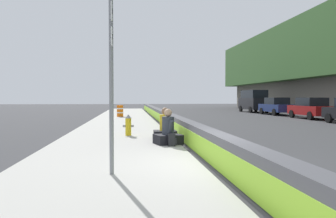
{
  "coord_description": "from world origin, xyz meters",
  "views": [
    {
      "loc": [
        -7.63,
        2.14,
        1.72
      ],
      "look_at": [
        4.95,
        0.7,
        1.28
      ],
      "focal_mm": 35.64,
      "sensor_mm": 36.0,
      "label": 1
    }
  ],
  "objects_px": {
    "construction_barrel": "(120,111)",
    "parked_car_fourth": "(311,108)",
    "backpack": "(172,140)",
    "fire_hydrant": "(128,125)",
    "route_sign_post": "(111,73)",
    "seated_person_foreground": "(168,133)",
    "seated_person_middle": "(165,129)",
    "parked_car_far": "(254,101)",
    "parked_car_midline": "(276,106)"
  },
  "relations": [
    {
      "from": "seated_person_middle",
      "to": "construction_barrel",
      "type": "distance_m",
      "value": 15.19
    },
    {
      "from": "backpack",
      "to": "parked_car_fourth",
      "type": "relative_size",
      "value": 0.09
    },
    {
      "from": "seated_person_foreground",
      "to": "parked_car_far",
      "type": "bearing_deg",
      "value": -26.48
    },
    {
      "from": "construction_barrel",
      "to": "backpack",
      "type": "bearing_deg",
      "value": -172.69
    },
    {
      "from": "parked_car_far",
      "to": "parked_car_fourth",
      "type": "bearing_deg",
      "value": -179.09
    },
    {
      "from": "fire_hydrant",
      "to": "construction_barrel",
      "type": "distance_m",
      "value": 13.75
    },
    {
      "from": "construction_barrel",
      "to": "parked_car_fourth",
      "type": "bearing_deg",
      "value": -98.83
    },
    {
      "from": "construction_barrel",
      "to": "parked_car_midline",
      "type": "distance_m",
      "value": 15.56
    },
    {
      "from": "fire_hydrant",
      "to": "backpack",
      "type": "height_order",
      "value": "fire_hydrant"
    },
    {
      "from": "route_sign_post",
      "to": "parked_car_far",
      "type": "xyz_separation_m",
      "value": [
        30.37,
        -14.64,
        -0.86
      ]
    },
    {
      "from": "parked_car_far",
      "to": "construction_barrel",
      "type": "bearing_deg",
      "value": 122.69
    },
    {
      "from": "seated_person_foreground",
      "to": "parked_car_fourth",
      "type": "xyz_separation_m",
      "value": [
        14.03,
        -13.18,
        0.35
      ]
    },
    {
      "from": "seated_person_middle",
      "to": "construction_barrel",
      "type": "xyz_separation_m",
      "value": [
        15.04,
        2.13,
        0.11
      ]
    },
    {
      "from": "seated_person_middle",
      "to": "backpack",
      "type": "bearing_deg",
      "value": -178.97
    },
    {
      "from": "seated_person_foreground",
      "to": "backpack",
      "type": "relative_size",
      "value": 2.99
    },
    {
      "from": "seated_person_middle",
      "to": "parked_car_far",
      "type": "bearing_deg",
      "value": -27.64
    },
    {
      "from": "backpack",
      "to": "parked_car_far",
      "type": "relative_size",
      "value": 0.08
    },
    {
      "from": "route_sign_post",
      "to": "parked_car_fourth",
      "type": "distance_m",
      "value": 23.61
    },
    {
      "from": "route_sign_post",
      "to": "backpack",
      "type": "bearing_deg",
      "value": -24.22
    },
    {
      "from": "backpack",
      "to": "parked_car_midline",
      "type": "bearing_deg",
      "value": -32.26
    },
    {
      "from": "route_sign_post",
      "to": "seated_person_middle",
      "type": "height_order",
      "value": "route_sign_post"
    },
    {
      "from": "seated_person_foreground",
      "to": "seated_person_middle",
      "type": "distance_m",
      "value": 1.36
    },
    {
      "from": "construction_barrel",
      "to": "route_sign_post",
      "type": "bearing_deg",
      "value": -178.81
    },
    {
      "from": "backpack",
      "to": "construction_barrel",
      "type": "xyz_separation_m",
      "value": [
        16.84,
        2.16,
        0.28
      ]
    },
    {
      "from": "construction_barrel",
      "to": "parked_car_midline",
      "type": "bearing_deg",
      "value": -76.3
    },
    {
      "from": "seated_person_foreground",
      "to": "parked_car_midline",
      "type": "distance_m",
      "value": 23.94
    },
    {
      "from": "fire_hydrant",
      "to": "seated_person_middle",
      "type": "distance_m",
      "value": 1.92
    },
    {
      "from": "backpack",
      "to": "parked_car_far",
      "type": "distance_m",
      "value": 29.51
    },
    {
      "from": "fire_hydrant",
      "to": "construction_barrel",
      "type": "bearing_deg",
      "value": 3.06
    },
    {
      "from": "route_sign_post",
      "to": "seated_person_foreground",
      "type": "relative_size",
      "value": 3.01
    },
    {
      "from": "construction_barrel",
      "to": "fire_hydrant",
      "type": "bearing_deg",
      "value": -176.94
    },
    {
      "from": "parked_car_fourth",
      "to": "seated_person_foreground",
      "type": "bearing_deg",
      "value": 136.78
    },
    {
      "from": "seated_person_foreground",
      "to": "construction_barrel",
      "type": "bearing_deg",
      "value": 7.26
    },
    {
      "from": "backpack",
      "to": "construction_barrel",
      "type": "height_order",
      "value": "construction_barrel"
    },
    {
      "from": "construction_barrel",
      "to": "parked_car_fourth",
      "type": "distance_m",
      "value": 15.45
    },
    {
      "from": "parked_car_fourth",
      "to": "parked_car_far",
      "type": "distance_m",
      "value": 12.06
    },
    {
      "from": "seated_person_foreground",
      "to": "parked_car_fourth",
      "type": "relative_size",
      "value": 0.27
    },
    {
      "from": "construction_barrel",
      "to": "parked_car_fourth",
      "type": "relative_size",
      "value": 0.21
    },
    {
      "from": "backpack",
      "to": "parked_car_midline",
      "type": "height_order",
      "value": "parked_car_midline"
    },
    {
      "from": "seated_person_middle",
      "to": "construction_barrel",
      "type": "bearing_deg",
      "value": 8.06
    },
    {
      "from": "backpack",
      "to": "construction_barrel",
      "type": "distance_m",
      "value": 16.99
    },
    {
      "from": "seated_person_middle",
      "to": "parked_car_midline",
      "type": "relative_size",
      "value": 0.26
    },
    {
      "from": "seated_person_middle",
      "to": "route_sign_post",
      "type": "bearing_deg",
      "value": 163.27
    },
    {
      "from": "seated_person_foreground",
      "to": "parked_car_fourth",
      "type": "bearing_deg",
      "value": -43.22
    },
    {
      "from": "fire_hydrant",
      "to": "parked_car_far",
      "type": "bearing_deg",
      "value": -31.5
    },
    {
      "from": "parked_car_fourth",
      "to": "parked_car_far",
      "type": "height_order",
      "value": "parked_car_far"
    },
    {
      "from": "route_sign_post",
      "to": "parked_car_midline",
      "type": "relative_size",
      "value": 0.79
    },
    {
      "from": "seated_person_middle",
      "to": "parked_car_fourth",
      "type": "relative_size",
      "value": 0.26
    },
    {
      "from": "parked_car_far",
      "to": "fire_hydrant",
      "type": "bearing_deg",
      "value": 148.5
    },
    {
      "from": "fire_hydrant",
      "to": "parked_car_fourth",
      "type": "relative_size",
      "value": 0.2
    }
  ]
}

